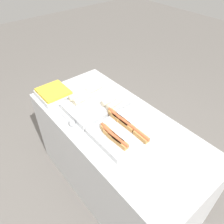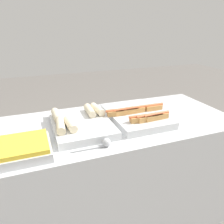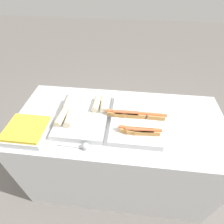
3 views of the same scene
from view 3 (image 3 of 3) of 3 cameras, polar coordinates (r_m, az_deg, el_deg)
name	(u,v)px [view 3 (image 3 of 3)]	position (r m, az deg, el deg)	size (l,w,h in m)	color
ground_plane	(117,175)	(2.13, 1.71, -19.77)	(12.00, 12.00, 0.00)	slate
counter	(118,152)	(1.74, 2.02, -13.01)	(1.67, 0.78, 0.90)	silver
tray_hotdogs	(136,119)	(1.35, 7.72, -2.41)	(0.45, 0.53, 0.10)	silver
tray_wraps	(83,114)	(1.40, -9.32, -0.53)	(0.37, 0.52, 0.10)	silver
tray_side_front	(27,131)	(1.40, -26.08, -5.48)	(0.30, 0.27, 0.07)	silver
serving_spoon_near	(84,146)	(1.21, -9.29, -10.93)	(0.23, 0.05, 0.05)	#B2B5BA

